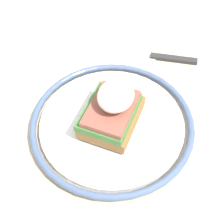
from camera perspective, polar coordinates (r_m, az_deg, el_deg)
name	(u,v)px	position (r m, az deg, el deg)	size (l,w,h in m)	color
dining_table	(115,183)	(0.56, 0.51, -12.86)	(0.97, 0.74, 0.73)	#C6B28E
plate	(112,123)	(0.47, 0.00, -2.04)	(0.25, 0.25, 0.02)	white
sandwich	(112,109)	(0.44, 0.07, 0.59)	(0.10, 0.07, 0.07)	olive
knife	(153,57)	(0.58, 7.59, 10.00)	(0.05, 0.19, 0.01)	#2D2D2D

